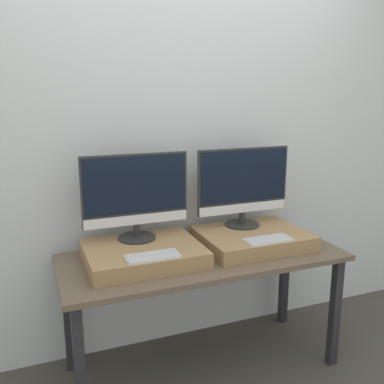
{
  "coord_description": "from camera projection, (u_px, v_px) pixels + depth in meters",
  "views": [
    {
      "loc": [
        -0.9,
        -1.76,
        1.61
      ],
      "look_at": [
        0.0,
        0.49,
        1.04
      ],
      "focal_mm": 40.0,
      "sensor_mm": 36.0,
      "label": 1
    }
  ],
  "objects": [
    {
      "name": "monitor_left",
      "position": [
        136.0,
        194.0,
        2.37
      ],
      "size": [
        0.6,
        0.21,
        0.49
      ],
      "color": "#282828",
      "rests_on": "wooden_riser_left"
    },
    {
      "name": "wooden_riser_left",
      "position": [
        143.0,
        254.0,
        2.32
      ],
      "size": [
        0.62,
        0.5,
        0.09
      ],
      "color": "#99754C",
      "rests_on": "workbench"
    },
    {
      "name": "workbench",
      "position": [
        203.0,
        268.0,
        2.44
      ],
      "size": [
        1.59,
        0.65,
        0.71
      ],
      "color": "brown",
      "rests_on": "ground_plane"
    },
    {
      "name": "keyboard_left",
      "position": [
        152.0,
        256.0,
        2.15
      ],
      "size": [
        0.27,
        0.12,
        0.01
      ],
      "color": "silver",
      "rests_on": "wooden_riser_left"
    },
    {
      "name": "wooden_riser_right",
      "position": [
        252.0,
        238.0,
        2.56
      ],
      "size": [
        0.62,
        0.5,
        0.09
      ],
      "color": "#99754C",
      "rests_on": "workbench"
    },
    {
      "name": "monitor_right",
      "position": [
        243.0,
        185.0,
        2.61
      ],
      "size": [
        0.6,
        0.21,
        0.49
      ],
      "color": "#282828",
      "rests_on": "wooden_riser_right"
    },
    {
      "name": "wall_back",
      "position": [
        178.0,
        143.0,
        2.64
      ],
      "size": [
        8.0,
        0.04,
        2.6
      ],
      "color": "silver",
      "rests_on": "ground_plane"
    },
    {
      "name": "keyboard_right",
      "position": [
        268.0,
        240.0,
        2.39
      ],
      "size": [
        0.27,
        0.12,
        0.01
      ],
      "color": "silver",
      "rests_on": "wooden_riser_right"
    }
  ]
}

